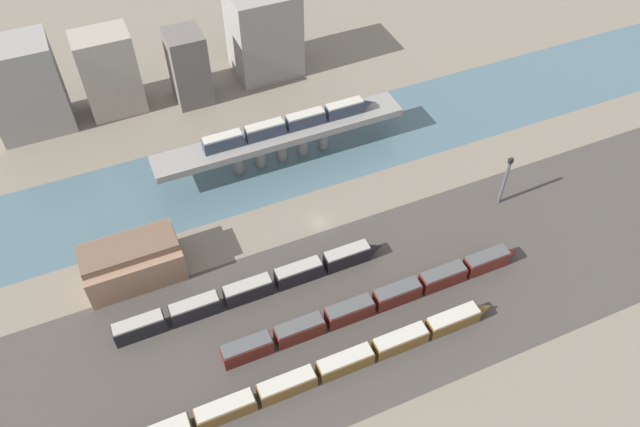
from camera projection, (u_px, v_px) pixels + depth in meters
name	position (u px, v px, depth m)	size (l,w,h in m)	color
ground_plane	(319.00, 222.00, 137.62)	(400.00, 400.00, 0.00)	#756B5B
railbed_yard	(367.00, 305.00, 122.72)	(280.00, 42.00, 0.01)	#423D38
river_water	(282.00, 158.00, 151.74)	(320.00, 27.31, 0.01)	#47606B
bridge	(281.00, 138.00, 146.98)	(60.78, 7.98, 8.17)	gray
train_on_bridge	(290.00, 123.00, 145.15)	(42.83, 2.79, 3.50)	#2D384C
train_yard_near	(294.00, 382.00, 109.55)	(81.76, 3.09, 3.54)	brown
train_yard_mid	(379.00, 301.00, 120.98)	(64.43, 3.16, 4.02)	#5B1E19
train_yard_far	(253.00, 289.00, 122.83)	(56.06, 2.97, 4.17)	black
warehouse_building	(132.00, 261.00, 124.60)	(19.20, 11.12, 9.18)	#937056
signal_tower	(505.00, 181.00, 136.65)	(1.00, 0.73, 13.30)	#4C4C51
city_block_far_left	(24.00, 88.00, 151.11)	(17.52, 12.61, 23.88)	gray
city_block_left	(110.00, 73.00, 156.81)	(13.79, 9.83, 22.10)	gray
city_block_center	(189.00, 67.00, 160.55)	(9.18, 10.03, 19.77)	#605B56
city_block_right	(264.00, 31.00, 168.39)	(17.39, 15.87, 23.88)	gray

